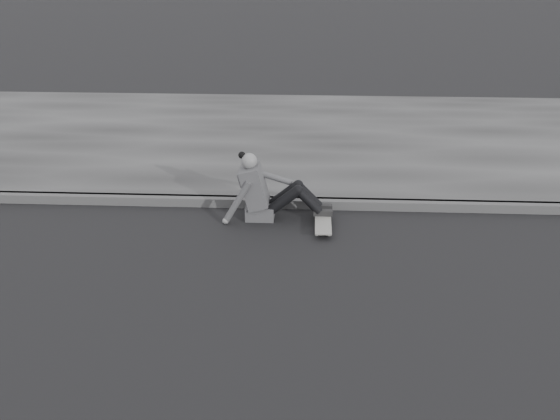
{
  "coord_description": "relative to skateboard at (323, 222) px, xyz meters",
  "views": [
    {
      "loc": [
        -2.53,
        -5.06,
        3.27
      ],
      "look_at": [
        -2.86,
        1.32,
        0.5
      ],
      "focal_mm": 40.0,
      "sensor_mm": 36.0,
      "label": 1
    }
  ],
  "objects": [
    {
      "name": "sidewalk",
      "position": [
        2.36,
        3.63,
        -0.01
      ],
      "size": [
        24.0,
        6.0,
        0.12
      ],
      "primitive_type": "cube",
      "color": "#383838",
      "rests_on": "ground"
    },
    {
      "name": "curb",
      "position": [
        2.36,
        0.61,
        -0.01
      ],
      "size": [
        24.0,
        0.16,
        0.12
      ],
      "primitive_type": "cube",
      "color": "#474747",
      "rests_on": "ground"
    },
    {
      "name": "seated_woman",
      "position": [
        -0.73,
        0.25,
        0.29
      ],
      "size": [
        1.38,
        0.46,
        0.88
      ],
      "color": "#47474A",
      "rests_on": "ground"
    },
    {
      "name": "skateboard",
      "position": [
        0.0,
        0.0,
        0.0
      ],
      "size": [
        0.2,
        0.78,
        0.09
      ],
      "color": "gray",
      "rests_on": "ground"
    }
  ]
}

